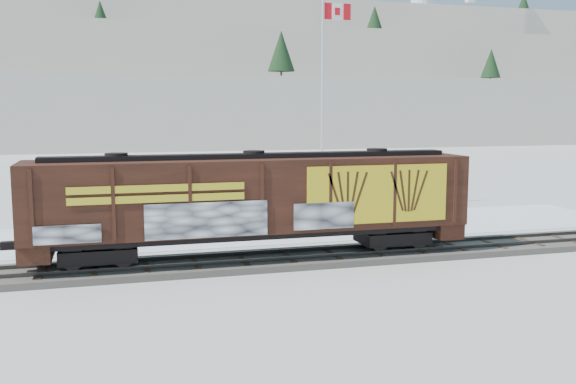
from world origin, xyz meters
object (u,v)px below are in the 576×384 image
object	(u,v)px
car_white	(348,213)
car_silver	(85,221)
hopper_railcar	(254,198)
flagpole	(324,134)
car_dark	(308,213)

from	to	relation	value
car_white	car_silver	bearing A→B (deg)	109.24
hopper_railcar	car_silver	size ratio (longest dim) A/B	3.69
flagpole	car_silver	world-z (taller)	flagpole
flagpole	car_dark	world-z (taller)	flagpole
hopper_railcar	car_dark	size ratio (longest dim) A/B	3.55
car_silver	car_dark	xyz separation A→B (m)	(12.04, 0.02, -0.10)
hopper_railcar	flagpole	xyz separation A→B (m)	(7.31, 12.42, 2.21)
flagpole	hopper_railcar	bearing A→B (deg)	-120.47
car_silver	car_white	distance (m)	14.20
car_silver	car_dark	bearing A→B (deg)	-80.87
hopper_railcar	car_dark	distance (m)	9.45
car_silver	car_dark	size ratio (longest dim) A/B	0.96
car_silver	hopper_railcar	bearing A→B (deg)	-128.43
flagpole	car_dark	xyz separation A→B (m)	(-2.43, -4.60, -4.27)
car_silver	car_white	bearing A→B (deg)	-83.03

